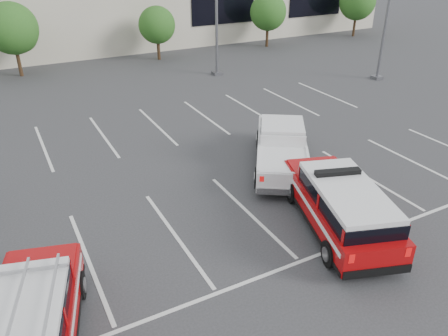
% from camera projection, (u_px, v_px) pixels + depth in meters
% --- Properties ---
extents(ground, '(120.00, 120.00, 0.00)m').
position_uv_depth(ground, '(249.00, 214.00, 14.84)').
color(ground, '#2F2F31').
rests_on(ground, ground).
extents(stall_markings, '(23.00, 15.00, 0.01)m').
position_uv_depth(stall_markings, '(194.00, 161.00, 18.36)').
color(stall_markings, silver).
rests_on(stall_markings, ground).
extents(tree_mid_left, '(3.37, 3.37, 4.85)m').
position_uv_depth(tree_mid_left, '(14.00, 30.00, 28.64)').
color(tree_mid_left, '#3F2B19').
rests_on(tree_mid_left, ground).
extents(tree_mid_right, '(2.77, 2.77, 3.99)m').
position_uv_depth(tree_mid_right, '(158.00, 26.00, 33.06)').
color(tree_mid_right, '#3F2B19').
rests_on(tree_mid_right, ground).
extents(tree_right, '(3.07, 3.07, 4.42)m').
position_uv_depth(tree_right, '(269.00, 13.00, 37.10)').
color(tree_right, '#3F2B19').
rests_on(tree_right, ground).
extents(tree_far_right, '(3.37, 3.37, 4.85)m').
position_uv_depth(tree_far_right, '(358.00, 3.00, 41.15)').
color(tree_far_right, '#3F2B19').
rests_on(tree_far_right, ground).
extents(fire_chief_suv, '(3.59, 5.77, 1.91)m').
position_uv_depth(fire_chief_suv, '(339.00, 208.00, 13.70)').
color(fire_chief_suv, '#9B0709').
rests_on(fire_chief_suv, ground).
extents(white_pickup, '(4.68, 5.75, 1.72)m').
position_uv_depth(white_pickup, '(281.00, 151.00, 17.67)').
color(white_pickup, silver).
rests_on(white_pickup, ground).
extents(ladder_suv, '(3.06, 5.03, 1.86)m').
position_uv_depth(ladder_suv, '(30.00, 329.00, 9.49)').
color(ladder_suv, '#9B0709').
rests_on(ladder_suv, ground).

